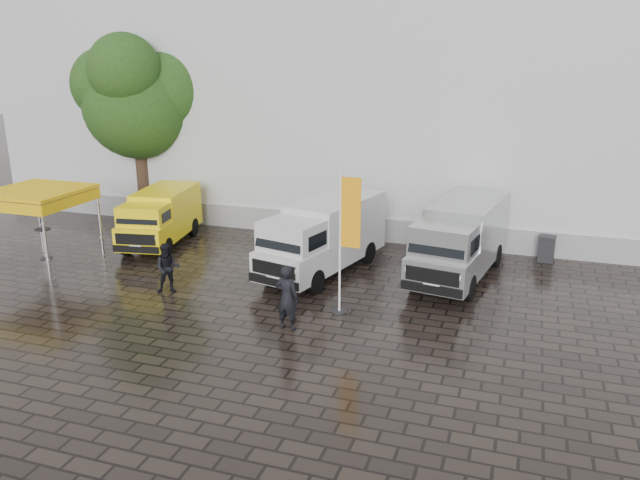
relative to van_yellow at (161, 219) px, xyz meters
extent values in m
plane|color=black|center=(9.00, -4.55, -1.12)|extent=(120.00, 120.00, 0.00)
cube|color=silver|center=(11.00, 11.45, 4.88)|extent=(44.00, 16.00, 12.00)
cube|color=gray|center=(11.00, 3.40, -0.62)|extent=(44.00, 0.15, 1.00)
cylinder|color=silver|center=(-4.57, -1.82, 0.22)|extent=(0.10, 0.10, 2.69)
cylinder|color=silver|center=(-1.58, -1.82, 0.22)|extent=(0.10, 0.10, 2.69)
cylinder|color=silver|center=(-1.58, -4.80, 0.22)|extent=(0.10, 0.10, 2.69)
cube|color=#EEB70C|center=(-3.08, -3.31, 1.67)|extent=(3.18, 3.18, 0.12)
cube|color=#EEB70C|center=(-3.08, -4.88, 1.37)|extent=(3.13, 0.04, 0.40)
cylinder|color=black|center=(9.11, -4.38, -1.10)|extent=(0.50, 0.50, 0.04)
cylinder|color=white|center=(9.11, -4.38, 1.11)|extent=(0.07, 0.07, 4.45)
cube|color=#FF990D|center=(9.44, -4.38, 2.09)|extent=(0.60, 0.03, 2.14)
cylinder|color=black|center=(-3.08, 3.50, 1.14)|extent=(0.63, 0.63, 4.52)
sphere|color=#1F3E13|center=(-3.08, 3.50, 4.30)|extent=(4.97, 4.97, 4.97)
sphere|color=#1F3E13|center=(-3.68, 4.40, 6.33)|extent=(2.93, 2.93, 2.93)
cylinder|color=black|center=(-3.30, -3.06, -0.52)|extent=(0.60, 0.60, 1.21)
cube|color=black|center=(15.24, 2.89, -0.61)|extent=(0.67, 0.67, 1.01)
imported|color=black|center=(8.04, -6.07, -0.14)|extent=(0.77, 0.55, 1.96)
imported|color=black|center=(3.19, -4.62, -0.27)|extent=(1.03, 0.95, 1.70)
camera|label=1|loc=(14.27, -21.57, 6.66)|focal=35.00mm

